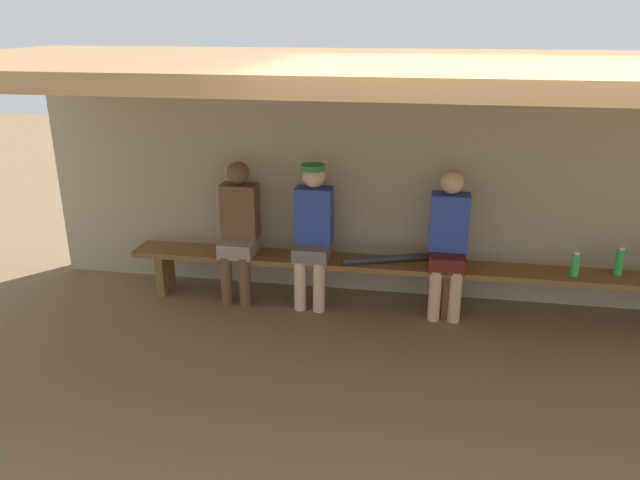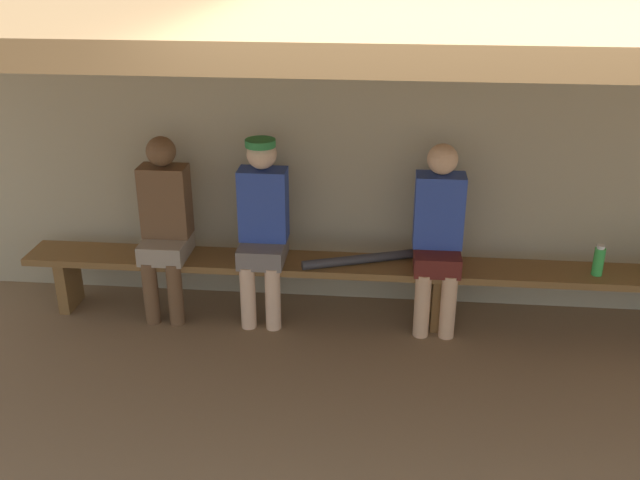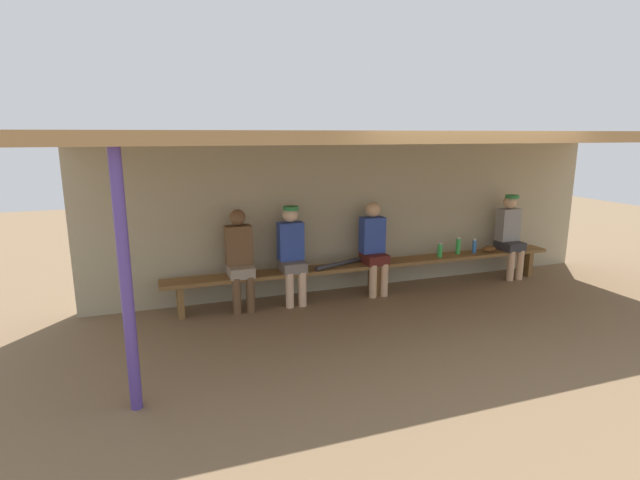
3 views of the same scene
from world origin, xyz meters
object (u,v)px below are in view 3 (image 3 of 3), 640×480
(player_in_blue, at_px, (510,232))
(player_with_sunglasses, at_px, (292,250))
(water_bottle_green, at_px, (440,250))
(water_bottle_orange, at_px, (458,246))
(support_post, at_px, (126,285))
(baseball_glove_dark_brown, at_px, (489,249))
(bench, at_px, (375,267))
(water_bottle_blue, at_px, (474,246))
(baseball_bat, at_px, (341,264))
(player_rightmost, at_px, (240,256))
(player_in_red, at_px, (374,245))

(player_in_blue, xyz_separation_m, player_with_sunglasses, (-3.65, 0.00, 0.00))
(water_bottle_green, bearing_deg, water_bottle_orange, 11.09)
(support_post, height_order, water_bottle_orange, support_post)
(player_with_sunglasses, xyz_separation_m, water_bottle_orange, (2.71, 0.04, -0.16))
(water_bottle_orange, xyz_separation_m, baseball_glove_dark_brown, (0.55, -0.05, -0.08))
(player_in_blue, height_order, baseball_glove_dark_brown, player_in_blue)
(support_post, xyz_separation_m, bench, (3.26, 2.10, -0.71))
(water_bottle_green, distance_m, water_bottle_blue, 0.66)
(water_bottle_orange, relative_size, baseball_bat, 0.30)
(support_post, relative_size, bench, 0.37)
(baseball_glove_dark_brown, bearing_deg, player_rightmost, 171.67)
(support_post, bearing_deg, player_in_blue, 20.40)
(player_with_sunglasses, xyz_separation_m, baseball_glove_dark_brown, (3.26, -0.01, -0.24))
(water_bottle_blue, bearing_deg, water_bottle_green, -176.11)
(baseball_bat, bearing_deg, player_with_sunglasses, 159.83)
(player_with_sunglasses, bearing_deg, bench, -0.16)
(water_bottle_blue, distance_m, baseball_glove_dark_brown, 0.28)
(player_with_sunglasses, bearing_deg, water_bottle_orange, 0.84)
(bench, distance_m, water_bottle_green, 1.09)
(bench, distance_m, baseball_glove_dark_brown, 2.01)
(player_with_sunglasses, xyz_separation_m, baseball_bat, (0.72, -0.00, -0.25))
(bench, height_order, water_bottle_green, water_bottle_green)
(bench, relative_size, baseball_glove_dark_brown, 25.00)
(player_rightmost, xyz_separation_m, water_bottle_blue, (3.70, 0.01, -0.16))
(support_post, distance_m, bench, 3.94)
(player_in_blue, bearing_deg, support_post, -159.60)
(baseball_glove_dark_brown, xyz_separation_m, baseball_bat, (-2.54, 0.01, -0.01))
(player_rightmost, xyz_separation_m, water_bottle_orange, (3.42, 0.04, -0.14))
(player_rightmost, bearing_deg, baseball_bat, -0.12)
(bench, distance_m, baseball_bat, 0.55)
(support_post, xyz_separation_m, player_rightmost, (1.29, 2.10, -0.37))
(support_post, bearing_deg, water_bottle_orange, 24.46)
(water_bottle_blue, relative_size, baseball_bat, 0.25)
(bench, xyz_separation_m, player_rightmost, (-1.96, 0.00, 0.34))
(support_post, relative_size, player_in_red, 1.65)
(baseball_bat, bearing_deg, support_post, -162.23)
(water_bottle_orange, distance_m, water_bottle_blue, 0.28)
(player_in_blue, distance_m, player_with_sunglasses, 3.65)
(player_in_red, relative_size, baseball_glove_dark_brown, 5.56)
(player_with_sunglasses, distance_m, baseball_bat, 0.76)
(water_bottle_orange, xyz_separation_m, water_bottle_blue, (0.28, -0.03, -0.02))
(water_bottle_green, bearing_deg, bench, 178.37)
(water_bottle_green, height_order, baseball_bat, water_bottle_green)
(player_in_blue, height_order, water_bottle_green, player_in_blue)
(player_rightmost, relative_size, baseball_glove_dark_brown, 5.56)
(baseball_bat, bearing_deg, baseball_glove_dark_brown, -20.07)
(player_in_red, height_order, baseball_glove_dark_brown, player_in_red)
(support_post, relative_size, player_rightmost, 1.65)
(water_bottle_blue, xyz_separation_m, baseball_bat, (-2.27, -0.01, -0.07))
(player_with_sunglasses, height_order, baseball_glove_dark_brown, player_with_sunglasses)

